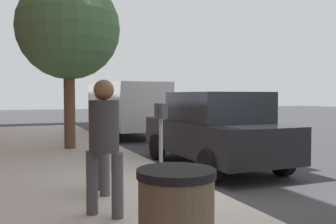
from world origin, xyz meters
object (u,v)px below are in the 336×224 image
pedestrian_at_meter (103,131)px  pedestrian_bystander (104,136)px  parking_meter (161,126)px  street_tree (69,29)px  parked_sedan_near (214,129)px  parked_van_far (126,106)px

pedestrian_at_meter → pedestrian_bystander: (-1.13, 0.25, 0.05)m
parking_meter → street_tree: (5.10, 0.82, 2.44)m
parking_meter → parked_sedan_near: parked_sedan_near is taller
pedestrian_at_meter → parked_sedan_near: (1.81, -3.06, -0.24)m
parking_meter → street_tree: size_ratio=0.28×
parked_sedan_near → parked_van_far: size_ratio=0.84×
parked_van_far → street_tree: size_ratio=1.06×
parked_van_far → street_tree: 5.28m
street_tree → parked_sedan_near: bearing=-140.9°
pedestrian_bystander → parked_van_far: size_ratio=0.33×
parking_meter → parked_sedan_near: bearing=-50.8°
street_tree → pedestrian_at_meter: bearing=177.5°
parking_meter → pedestrian_at_meter: size_ratio=0.84×
pedestrian_bystander → parked_van_far: parked_van_far is taller
pedestrian_bystander → parked_van_far: (10.20, -3.31, 0.08)m
parked_sedan_near → parked_van_far: (7.26, -0.00, 0.36)m
parked_van_far → pedestrian_at_meter: bearing=161.4°
parking_meter → pedestrian_at_meter: (-0.18, 1.05, -0.03)m
parked_sedan_near → parked_van_far: 7.27m
parked_sedan_near → pedestrian_bystander: bearing=131.7°
parked_van_far → pedestrian_bystander: bearing=162.0°
pedestrian_bystander → parked_sedan_near: pedestrian_bystander is taller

